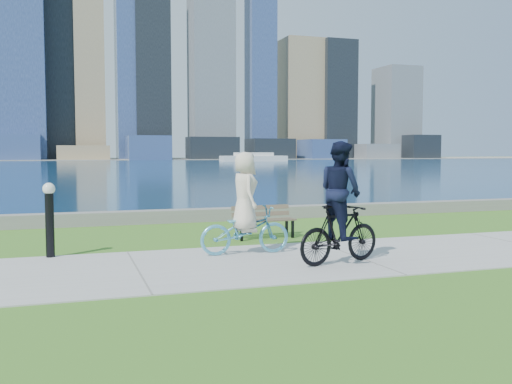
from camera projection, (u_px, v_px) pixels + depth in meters
ground at (354, 257)px, 10.68m from camera, size 320.00×320.00×0.00m
concrete_path at (354, 256)px, 10.68m from camera, size 80.00×3.50×0.02m
seawall at (253, 213)px, 16.54m from camera, size 90.00×0.50×0.35m
bay_water at (107, 165)px, 78.91m from camera, size 320.00×131.00×0.01m
far_shore at (92, 159)px, 133.88m from camera, size 320.00×30.00×0.12m
city_skyline at (77, 55)px, 130.68m from camera, size 176.04×22.48×76.00m
ferry_far at (254, 158)px, 108.13m from camera, size 12.56×3.59×1.71m
park_bench at (263, 218)px, 12.95m from camera, size 1.45×0.59×0.74m
bollard_lamp at (50, 215)px, 10.49m from camera, size 0.23×0.23×1.40m
cyclist_woman at (245, 216)px, 10.81m from camera, size 0.64×1.75×1.94m
cyclist_man at (340, 212)px, 9.88m from camera, size 0.91×1.79×2.13m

